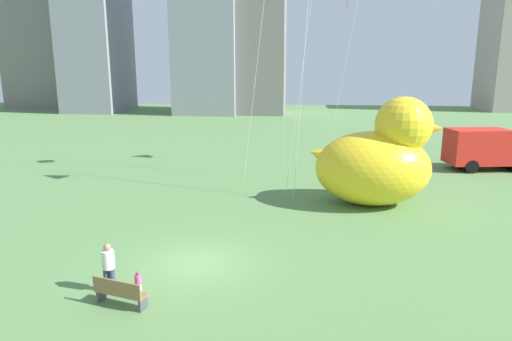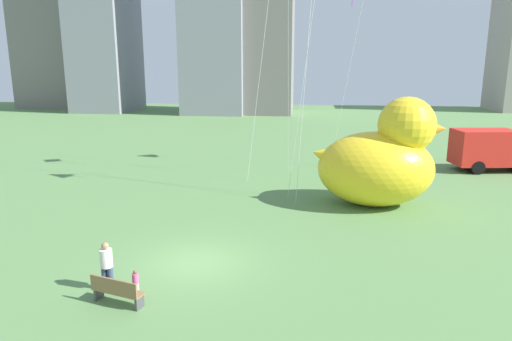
{
  "view_description": "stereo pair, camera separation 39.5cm",
  "coord_description": "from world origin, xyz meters",
  "views": [
    {
      "loc": [
        3.65,
        -15.46,
        7.13
      ],
      "look_at": [
        1.96,
        2.48,
        2.99
      ],
      "focal_mm": 32.17,
      "sensor_mm": 36.0,
      "label": 1
    },
    {
      "loc": [
        4.04,
        -15.41,
        7.13
      ],
      "look_at": [
        1.96,
        2.48,
        2.99
      ],
      "focal_mm": 32.17,
      "sensor_mm": 36.0,
      "label": 2
    }
  ],
  "objects": [
    {
      "name": "ground_plane",
      "position": [
        0.0,
        0.0,
        0.0
      ],
      "size": [
        140.0,
        140.0,
        0.0
      ],
      "primitive_type": "plane",
      "color": "#5A844B"
    },
    {
      "name": "person_child",
      "position": [
        -1.29,
        -2.6,
        0.46
      ],
      "size": [
        0.2,
        0.2,
        0.83
      ],
      "color": "silver",
      "rests_on": "ground"
    },
    {
      "name": "giant_inflatable_duck",
      "position": [
        7.73,
        8.15,
        2.39
      ],
      "size": [
        6.79,
        4.36,
        5.63
      ],
      "color": "yellow",
      "rests_on": "ground"
    },
    {
      "name": "park_bench",
      "position": [
        -1.63,
        -3.28,
        0.48
      ],
      "size": [
        1.76,
        0.91,
        0.9
      ],
      "color": "olive",
      "rests_on": "ground"
    },
    {
      "name": "box_truck",
      "position": [
        16.6,
        17.21,
        1.44
      ],
      "size": [
        5.78,
        3.08,
        2.85
      ],
      "color": "red",
      "rests_on": "ground"
    },
    {
      "name": "person_adult",
      "position": [
        -2.31,
        -2.39,
        0.9
      ],
      "size": [
        0.4,
        0.4,
        1.64
      ],
      "color": "#38476B",
      "rests_on": "ground"
    }
  ]
}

